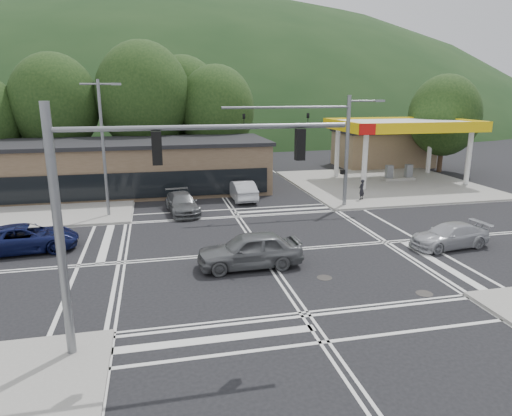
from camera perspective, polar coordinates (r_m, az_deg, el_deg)
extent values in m
plane|color=black|center=(24.27, 0.71, -5.50)|extent=(120.00, 120.00, 0.00)
cube|color=gray|center=(43.16, 15.69, 2.93)|extent=(16.00, 16.00, 0.15)
cube|color=gray|center=(39.31, -26.63, 0.83)|extent=(16.00, 16.00, 0.15)
cylinder|color=silver|center=(39.64, 13.43, 5.65)|extent=(0.44, 0.44, 5.00)
cylinder|color=silver|center=(45.05, 10.11, 6.83)|extent=(0.44, 0.44, 5.00)
cylinder|color=silver|center=(44.91, 25.05, 5.68)|extent=(0.44, 0.44, 5.00)
cylinder|color=silver|center=(49.75, 20.88, 6.82)|extent=(0.44, 0.44, 5.00)
cube|color=silver|center=(44.33, 17.85, 9.89)|extent=(12.00, 8.00, 0.60)
cube|color=yellow|center=(40.93, 20.68, 9.34)|extent=(12.20, 0.25, 0.90)
cube|color=yellow|center=(47.82, 15.42, 10.35)|extent=(12.20, 0.25, 0.90)
cube|color=yellow|center=(41.63, 10.59, 10.08)|extent=(0.25, 8.20, 0.90)
cube|color=yellow|center=(47.63, 24.19, 9.60)|extent=(0.25, 8.20, 0.90)
cube|color=red|center=(38.08, 13.75, 9.54)|extent=(1.40, 0.12, 0.90)
cube|color=gray|center=(44.95, 17.36, 3.48)|extent=(3.00, 1.00, 0.30)
cube|color=slate|center=(44.34, 16.30, 4.33)|extent=(0.60, 0.50, 1.30)
cube|color=slate|center=(45.33, 18.52, 4.37)|extent=(0.60, 0.50, 1.30)
cube|color=#846B4F|center=(53.92, 15.55, 7.11)|extent=(10.00, 6.00, 3.80)
cube|color=brown|center=(39.79, -16.45, 4.76)|extent=(24.00, 8.00, 4.00)
ellipsoid|color=#1B3518|center=(112.63, -10.08, 9.98)|extent=(252.00, 126.00, 140.00)
cylinder|color=#382619|center=(47.37, -23.28, 6.16)|extent=(0.50, 0.50, 4.84)
ellipsoid|color=black|center=(47.02, -23.86, 11.86)|extent=(8.00, 8.00, 9.20)
cylinder|color=#382619|center=(46.54, -13.53, 7.07)|extent=(0.50, 0.50, 5.28)
ellipsoid|color=black|center=(46.21, -13.92, 13.42)|extent=(9.00, 9.00, 10.35)
cylinder|color=#382619|center=(47.02, -4.89, 6.94)|extent=(0.50, 0.50, 4.40)
ellipsoid|color=black|center=(46.66, -5.00, 12.19)|extent=(7.60, 7.60, 8.74)
cylinder|color=#382619|center=(50.64, -8.92, 7.61)|extent=(0.50, 0.50, 4.84)
ellipsoid|color=black|center=(50.32, -9.13, 12.96)|extent=(8.40, 8.40, 9.66)
cylinder|color=#382619|center=(51.75, 22.09, 6.38)|extent=(0.50, 0.50, 3.96)
ellipsoid|color=black|center=(51.42, 22.50, 10.65)|extent=(7.20, 7.20, 8.28)
cylinder|color=slate|center=(31.59, -18.52, 6.82)|extent=(0.20, 0.20, 9.00)
cylinder|color=slate|center=(31.37, -19.15, 14.44)|extent=(2.20, 0.12, 0.12)
cube|color=slate|center=(31.27, -17.08, 14.60)|extent=(0.60, 0.25, 0.15)
cylinder|color=slate|center=(33.53, 11.27, 6.82)|extent=(0.28, 0.28, 8.00)
cylinder|color=slate|center=(31.72, 3.92, 12.45)|extent=(9.00, 0.16, 0.16)
imported|color=black|center=(32.22, 6.50, 10.82)|extent=(0.16, 0.20, 1.00)
imported|color=black|center=(31.04, -1.52, 10.77)|extent=(0.16, 0.20, 1.00)
cylinder|color=slate|center=(33.77, 13.49, 12.90)|extent=(2.40, 0.12, 0.12)
cube|color=slate|center=(34.26, 15.19, 12.81)|extent=(0.70, 0.30, 0.15)
cube|color=black|center=(33.64, 10.76, 4.46)|extent=(0.25, 0.30, 0.35)
cylinder|color=slate|center=(14.92, -23.35, -3.42)|extent=(0.28, 0.28, 8.00)
cylinder|color=slate|center=(14.13, -6.24, 10.00)|extent=(9.00, 0.16, 0.16)
cube|color=black|center=(14.10, -12.29, 7.30)|extent=(0.30, 0.25, 1.00)
cube|color=black|center=(14.83, 5.53, 7.89)|extent=(0.30, 0.25, 1.00)
imported|color=#0E1440|center=(27.03, -26.83, -3.38)|extent=(5.46, 2.94, 1.46)
imported|color=#5E6062|center=(22.00, -0.78, -5.26)|extent=(5.09, 2.12, 1.72)
imported|color=#ADAEB5|center=(26.94, 23.03, -3.20)|extent=(4.64, 2.28, 1.30)
imported|color=silver|center=(35.68, -1.80, 2.27)|extent=(1.78, 4.71, 1.54)
imported|color=white|center=(42.62, -3.97, 4.24)|extent=(2.51, 4.74, 1.54)
imported|color=#535557|center=(32.15, -9.22, 0.59)|extent=(2.44, 4.94, 1.38)
imported|color=black|center=(36.02, 13.06, 2.28)|extent=(0.68, 0.63, 1.56)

